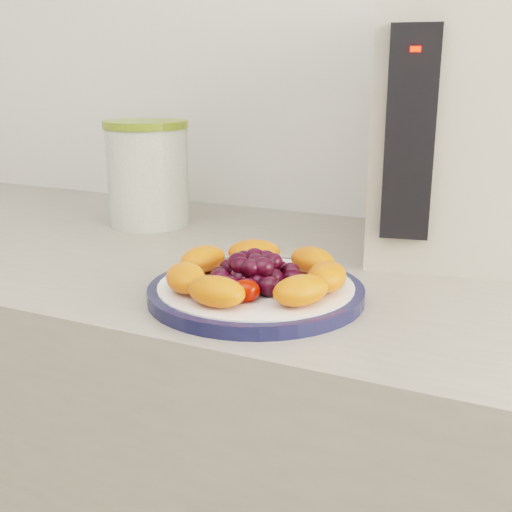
% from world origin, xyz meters
% --- Properties ---
extents(plate_rim, '(0.24, 0.24, 0.01)m').
position_xyz_m(plate_rim, '(0.06, 1.04, 0.91)').
color(plate_rim, '#13173A').
rests_on(plate_rim, counter).
extents(plate_face, '(0.22, 0.22, 0.02)m').
position_xyz_m(plate_face, '(0.06, 1.04, 0.91)').
color(plate_face, white).
rests_on(plate_face, counter).
extents(canister, '(0.17, 0.17, 0.16)m').
position_xyz_m(canister, '(-0.26, 1.30, 0.98)').
color(canister, '#3C5A18').
rests_on(canister, counter).
extents(canister_lid, '(0.18, 0.18, 0.01)m').
position_xyz_m(canister_lid, '(-0.26, 1.30, 1.06)').
color(canister_lid, olive).
rests_on(canister_lid, canister).
extents(appliance_body, '(0.24, 0.30, 0.34)m').
position_xyz_m(appliance_body, '(0.20, 1.35, 1.07)').
color(appliance_body, '#B2AA99').
rests_on(appliance_body, counter).
extents(appliance_panel, '(0.06, 0.03, 0.25)m').
position_xyz_m(appliance_panel, '(0.18, 1.20, 1.07)').
color(appliance_panel, black).
rests_on(appliance_panel, appliance_body).
extents(appliance_led, '(0.01, 0.01, 0.01)m').
position_xyz_m(appliance_led, '(0.19, 1.19, 1.17)').
color(appliance_led, '#FF0C05').
rests_on(appliance_led, appliance_panel).
extents(fruit_plate, '(0.21, 0.21, 0.04)m').
position_xyz_m(fruit_plate, '(0.06, 1.04, 0.93)').
color(fruit_plate, '#FC4E11').
rests_on(fruit_plate, plate_face).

